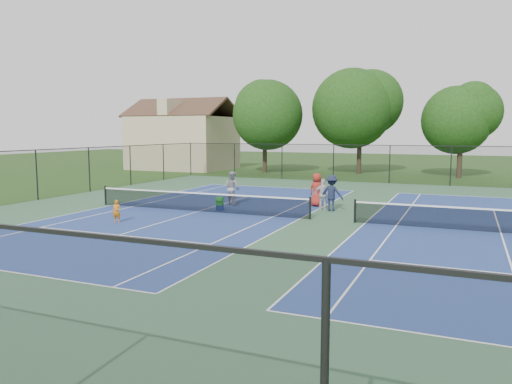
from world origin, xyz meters
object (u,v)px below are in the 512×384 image
at_px(tree_back_a, 265,111).
at_px(bystander_a, 323,195).
at_px(tree_back_c, 462,115).
at_px(clapboard_house, 183,140).
at_px(bystander_b, 332,193).
at_px(bystander_c, 317,190).
at_px(child_player, 117,211).
at_px(ball_crate, 220,208).
at_px(ball_hopper, 220,201).
at_px(instructor, 232,188).
at_px(tree_back_b, 360,105).

distance_m(tree_back_a, bystander_a, 24.65).
bearing_deg(tree_back_c, clapboard_house, -180.00).
bearing_deg(bystander_b, bystander_c, -41.20).
relative_size(child_player, ball_crate, 2.92).
height_order(tree_back_c, bystander_c, tree_back_c).
distance_m(bystander_c, ball_hopper, 5.42).
bearing_deg(tree_back_c, ball_crate, -114.70).
bearing_deg(tree_back_c, bystander_b, -104.54).
bearing_deg(clapboard_house, ball_crate, -55.23).
relative_size(child_player, bystander_a, 0.63).
distance_m(instructor, bystander_a, 5.19).
relative_size(bystander_a, ball_crate, 4.65).
height_order(tree_back_b, ball_crate, tree_back_b).
height_order(child_player, ball_hopper, child_player).
relative_size(tree_back_a, bystander_b, 4.89).
bearing_deg(bystander_c, bystander_a, 134.30).
distance_m(tree_back_a, ball_crate, 24.95).
relative_size(bystander_b, bystander_c, 1.02).
distance_m(tree_back_b, bystander_c, 22.76).
distance_m(tree_back_c, bystander_c, 22.51).
distance_m(tree_back_c, clapboard_house, 28.10).
relative_size(tree_back_c, bystander_a, 5.11).
bearing_deg(tree_back_a, tree_back_b, 12.53).
relative_size(tree_back_c, clapboard_house, 0.78).
xyz_separation_m(tree_back_c, bystander_a, (-6.24, -22.03, -4.66)).
xyz_separation_m(clapboard_house, instructor, (16.57, -22.19, -2.14)).
xyz_separation_m(tree_back_a, tree_back_b, (9.00, 2.00, 0.56)).
relative_size(tree_back_a, ball_hopper, 22.06).
bearing_deg(bystander_b, bystander_a, -10.01).
xyz_separation_m(tree_back_c, bystander_b, (-5.75, -22.17, -4.55)).
distance_m(clapboard_house, bystander_a, 31.05).
relative_size(clapboard_house, bystander_b, 5.77).
distance_m(bystander_a, bystander_b, 0.52).
distance_m(tree_back_b, bystander_a, 23.90).
bearing_deg(tree_back_c, tree_back_b, 173.66).
bearing_deg(bystander_a, tree_back_b, -98.99).
bearing_deg(tree_back_a, tree_back_c, 3.18).
distance_m(ball_crate, ball_hopper, 0.35).
bearing_deg(tree_back_c, tree_back_a, -176.82).
bearing_deg(bystander_b, tree_back_c, -98.74).
bearing_deg(bystander_c, ball_crate, 51.19).
height_order(bystander_c, ball_hopper, bystander_c).
bearing_deg(ball_hopper, ball_crate, 0.00).
distance_m(tree_back_a, tree_back_c, 18.04).
height_order(clapboard_house, bystander_b, clapboard_house).
distance_m(tree_back_c, child_player, 32.66).
relative_size(tree_back_c, ball_crate, 23.77).
relative_size(bystander_b, ball_hopper, 4.51).
xyz_separation_m(tree_back_b, bystander_b, (3.25, -23.17, -5.66)).
xyz_separation_m(tree_back_b, ball_hopper, (-2.16, -25.26, -6.10)).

